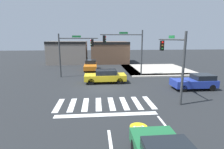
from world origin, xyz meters
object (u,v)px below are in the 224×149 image
Objects in this scene: car_blue at (195,82)px; car_orange at (91,65)px; traffic_signal_northwest at (74,48)px; car_yellow at (105,76)px; traffic_signal_northeast at (126,45)px; traffic_signal_southeast at (172,54)px.

car_blue is 15.92m from car_orange.
car_yellow is at bearing -42.74° from traffic_signal_northwest.
car_orange is at bearing -46.39° from traffic_signal_northeast.
car_orange reaches higher than car_blue.
traffic_signal_southeast reaches higher than car_yellow.
traffic_signal_northwest is 1.16× the size of car_orange.
traffic_signal_southeast is 4.92m from car_blue.
traffic_signal_northeast is 9.56m from car_blue.
traffic_signal_southeast is 1.17× the size of car_yellow.
car_orange is (-10.65, 11.83, 0.01)m from car_blue.
traffic_signal_northwest is at bearing -28.71° from car_blue.
traffic_signal_northeast is (-2.42, 8.71, 0.40)m from traffic_signal_southeast.
traffic_signal_southeast is 8.05m from car_yellow.
car_blue is at bearing -21.11° from car_yellow.
car_blue is (12.48, -6.83, -3.02)m from traffic_signal_northwest.
traffic_signal_northeast reaches higher than traffic_signal_northwest.
car_yellow is (3.75, -3.46, -2.99)m from traffic_signal_northwest.
car_orange is at bearing 27.70° from traffic_signal_southeast.
car_yellow is at bearing 49.76° from traffic_signal_northeast.
traffic_signal_northwest is at bearing -0.44° from traffic_signal_northeast.
traffic_signal_southeast reaches higher than car_orange.
traffic_signal_northwest reaches higher than car_orange.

